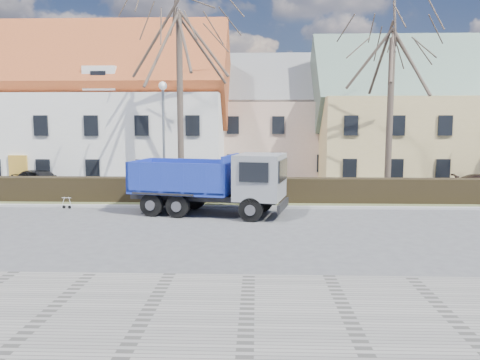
{
  "coord_description": "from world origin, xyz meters",
  "views": [
    {
      "loc": [
        2.42,
        -18.63,
        4.29
      ],
      "look_at": [
        1.65,
        3.21,
        1.6
      ],
      "focal_mm": 35.0,
      "sensor_mm": 36.0,
      "label": 1
    }
  ],
  "objects_px": {
    "dump_truck": "(203,183)",
    "streetlight": "(164,141)",
    "parked_car_a": "(41,180)",
    "cart_frame": "(63,202)"
  },
  "relations": [
    {
      "from": "dump_truck",
      "to": "streetlight",
      "type": "xyz_separation_m",
      "value": [
        -2.62,
        3.98,
        1.8
      ]
    },
    {
      "from": "streetlight",
      "to": "parked_car_a",
      "type": "xyz_separation_m",
      "value": [
        -8.52,
        3.16,
        -2.59
      ]
    },
    {
      "from": "dump_truck",
      "to": "parked_car_a",
      "type": "height_order",
      "value": "dump_truck"
    },
    {
      "from": "dump_truck",
      "to": "cart_frame",
      "type": "xyz_separation_m",
      "value": [
        -7.23,
        1.16,
        -1.17
      ]
    },
    {
      "from": "streetlight",
      "to": "parked_car_a",
      "type": "bearing_deg",
      "value": 159.63
    },
    {
      "from": "cart_frame",
      "to": "parked_car_a",
      "type": "distance_m",
      "value": 7.16
    },
    {
      "from": "cart_frame",
      "to": "parked_car_a",
      "type": "bearing_deg",
      "value": 123.2
    },
    {
      "from": "dump_truck",
      "to": "streetlight",
      "type": "relative_size",
      "value": 1.13
    },
    {
      "from": "cart_frame",
      "to": "parked_car_a",
      "type": "xyz_separation_m",
      "value": [
        -3.92,
        5.99,
        0.38
      ]
    },
    {
      "from": "dump_truck",
      "to": "streetlight",
      "type": "bearing_deg",
      "value": 135.92
    }
  ]
}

